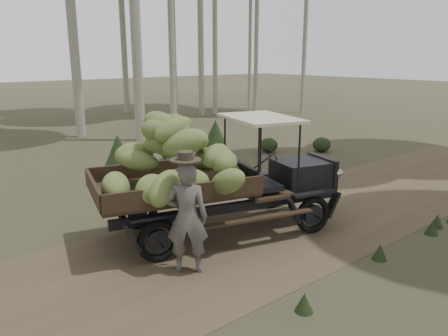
% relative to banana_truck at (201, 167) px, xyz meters
% --- Properties ---
extents(ground, '(120.00, 120.00, 0.00)m').
position_rel_banana_truck_xyz_m(ground, '(-0.15, -0.59, -1.46)').
color(ground, '#473D2B').
rests_on(ground, ground).
extents(dirt_track, '(70.00, 4.00, 0.01)m').
position_rel_banana_truck_xyz_m(dirt_track, '(-0.15, -0.59, -1.46)').
color(dirt_track, brown).
rests_on(dirt_track, ground).
extents(banana_truck, '(5.37, 3.05, 2.63)m').
position_rel_banana_truck_xyz_m(banana_truck, '(0.00, 0.00, 0.00)').
color(banana_truck, black).
rests_on(banana_truck, ground).
extents(farmer, '(0.83, 0.79, 2.08)m').
position_rel_banana_truck_xyz_m(farmer, '(-1.02, -0.97, -0.48)').
color(farmer, '#55524E').
rests_on(farmer, ground).
extents(undergrowth, '(23.13, 23.61, 1.40)m').
position_rel_banana_truck_xyz_m(undergrowth, '(-0.17, -1.39, -0.93)').
color(undergrowth, '#233319').
rests_on(undergrowth, ground).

